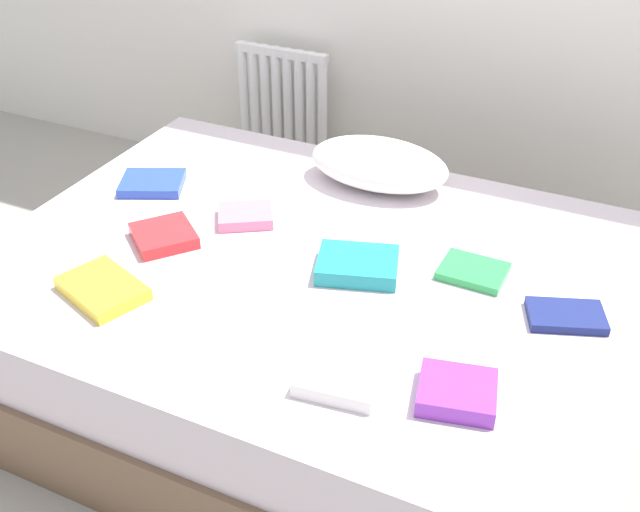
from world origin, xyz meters
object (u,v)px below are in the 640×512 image
Objects in this scene: bed at (313,323)px; textbook_blue at (152,183)px; textbook_white at (340,378)px; textbook_red at (164,236)px; pillow at (378,164)px; textbook_green at (473,271)px; radiator at (283,109)px; textbook_yellow at (103,289)px; textbook_purple at (457,392)px; textbook_teal at (358,265)px; textbook_navy at (566,316)px; textbook_pink at (245,216)px.

bed is 0.78m from textbook_blue.
textbook_red is (-0.77, 0.36, -0.00)m from textbook_white.
textbook_green is (0.47, -0.41, -0.06)m from pillow.
bed is at bearing -163.63° from textbook_green.
radiator is at bearing 114.92° from textbook_white.
textbook_purple is at bearing 21.38° from textbook_yellow.
textbook_blue is 0.91× the size of textbook_teal.
textbook_white is (0.30, -1.01, -0.06)m from pillow.
textbook_yellow is at bearing -163.70° from textbook_teal.
pillow is 2.13× the size of textbook_teal.
textbook_purple is (1.29, -0.57, 0.01)m from textbook_blue.
bed is 0.80m from textbook_navy.
bed is 0.42m from textbook_pink.
radiator is at bearing 108.79° from textbook_teal.
textbook_red is at bearing -166.69° from bed.
textbook_pink is at bearing -177.38° from textbook_green.
textbook_red is at bearing 171.98° from textbook_teal.
textbook_green is 1.18m from textbook_blue.
textbook_teal is (-0.42, 0.39, 0.00)m from textbook_purple.
radiator reaches higher than pillow.
textbook_blue is (-1.18, 0.04, 0.00)m from textbook_green.
textbook_white is at bearing -58.20° from radiator.
textbook_yellow is at bearing 169.33° from textbook_white.
textbook_pink is at bearing -32.69° from textbook_blue.
textbook_purple is at bearing -133.23° from textbook_navy.
textbook_teal reaches higher than textbook_pink.
textbook_red is (-1.04, 0.29, -0.00)m from textbook_purple.
textbook_pink is at bearing -68.20° from radiator.
bed is 8.45× the size of textbook_teal.
textbook_navy is (1.47, -0.14, -0.00)m from textbook_blue.
textbook_yellow is at bearing -137.92° from bed.
textbook_pink is 0.28m from textbook_red.
bed is 9.31× the size of textbook_blue.
radiator reaches higher than textbook_yellow.
bed is at bearing -51.54° from textbook_pink.
textbook_pink is (-0.30, 0.11, 0.27)m from bed.
textbook_red is at bearing -164.50° from textbook_green.
textbook_pink is at bearing 155.24° from textbook_navy.
textbook_pink is at bearing 160.18° from bed.
textbook_teal reaches higher than textbook_red.
textbook_teal is at bearing -53.72° from radiator.
textbook_green is 0.89× the size of textbook_blue.
textbook_red reaches higher than textbook_yellow.
textbook_green and textbook_navy have the same top height.
textbook_pink is (-0.30, -0.43, -0.06)m from pillow.
textbook_green is 0.96m from textbook_red.
textbook_green is at bearing -41.41° from pillow.
textbook_green is at bearing 50.66° from textbook_yellow.
textbook_teal reaches higher than textbook_blue.
pillow is (0.73, -0.66, 0.18)m from radiator.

